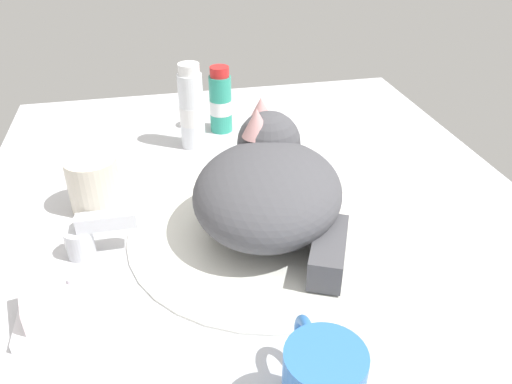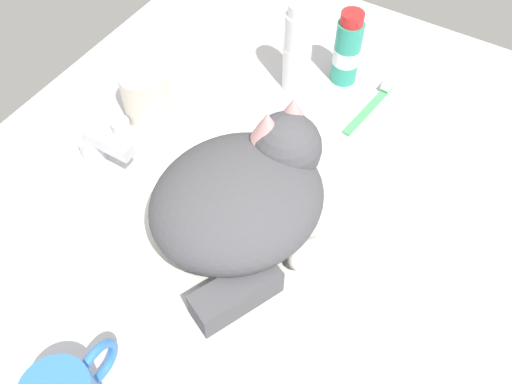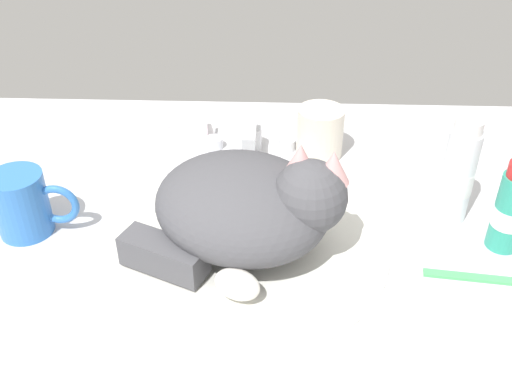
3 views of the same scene
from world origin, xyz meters
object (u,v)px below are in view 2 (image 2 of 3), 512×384
Objects in this scene: mouthwash_bottle at (347,50)px; toothbrush at (372,104)px; cat at (246,194)px; soap_bar at (22,187)px; rinse_cup at (146,94)px; faucet at (97,147)px; toothpaste_bottle at (297,50)px.

mouthwash_bottle is 9.25cm from toothbrush.
soap_bar is at bearing 113.05° from cat.
cat is 2.18× the size of toothbrush.
rinse_cup is 0.60× the size of toothbrush.
faucet is 40.50cm from mouthwash_bottle.
faucet is 1.83× the size of rinse_cup.
toothbrush is at bearing -44.11° from faucet.
cat is at bearing -164.30° from toothpaste_bottle.
soap_bar is (-11.83, 27.81, -4.13)cm from cat.
rinse_cup is at bearing 135.91° from mouthwash_bottle.
cat is 3.64× the size of rinse_cup.
toothbrush is (19.02, -28.64, -3.47)cm from rinse_cup.
mouthwash_bottle is at bearing -47.15° from toothpaste_bottle.
toothbrush is at bearing -56.41° from rinse_cup.
faucet is 1.18× the size of mouthwash_bottle.
mouthwash_bottle is (33.60, -22.36, 3.33)cm from faucet.
cat is 29.99cm from toothbrush.
faucet reaches higher than toothbrush.
cat is 25.75cm from rinse_cup.
toothpaste_bottle is (28.15, -16.48, 4.64)cm from faucet.
rinse_cup is 31.52cm from mouthwash_bottle.
toothpaste_bottle reaches higher than rinse_cup.
soap_bar is 0.51× the size of mouthwash_bottle.
toothpaste_bottle reaches higher than soap_bar.
cat is 32.56cm from mouthwash_bottle.
toothpaste_bottle is (27.05, 7.60, 0.40)cm from cat.
cat reaches higher than soap_bar.
faucet is 11.36cm from soap_bar.
cat is at bearing -112.74° from rinse_cup.
rinse_cup is 1.25× the size of soap_bar.
toothbrush is at bearing -81.56° from toothpaste_bottle.
faucet is at bearing 92.62° from cat.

